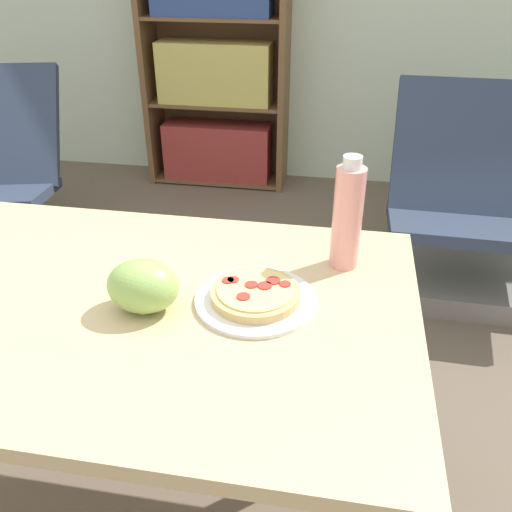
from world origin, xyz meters
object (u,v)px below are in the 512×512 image
(grape_bunch, at_px, (143,286))
(pizza_on_plate, at_px, (255,296))
(drink_bottle, at_px, (347,216))
(potted_plant_floor, at_px, (499,170))
(lounge_chair_far, at_px, (462,228))
(bookshelf, at_px, (216,69))

(grape_bunch, bearing_deg, pizza_on_plate, 15.81)
(grape_bunch, height_order, drink_bottle, drink_bottle)
(pizza_on_plate, height_order, potted_plant_floor, pizza_on_plate)
(pizza_on_plate, distance_m, lounge_chair_far, 1.61)
(bookshelf, distance_m, potted_plant_floor, 1.78)
(lounge_chair_far, bearing_deg, drink_bottle, -113.18)
(lounge_chair_far, distance_m, potted_plant_floor, 0.83)
(pizza_on_plate, height_order, lounge_chair_far, lounge_chair_far)
(pizza_on_plate, xyz_separation_m, bookshelf, (-0.67, 2.41, -0.03))
(pizza_on_plate, relative_size, grape_bunch, 1.72)
(drink_bottle, bearing_deg, grape_bunch, -147.97)
(drink_bottle, xyz_separation_m, potted_plant_floor, (0.85, 1.95, -0.59))
(pizza_on_plate, bearing_deg, bookshelf, 105.56)
(grape_bunch, xyz_separation_m, bookshelf, (-0.45, 2.48, -0.07))
(drink_bottle, relative_size, bookshelf, 0.18)
(grape_bunch, relative_size, bookshelf, 0.10)
(lounge_chair_far, relative_size, potted_plant_floor, 1.60)
(drink_bottle, bearing_deg, bookshelf, 111.01)
(grape_bunch, xyz_separation_m, potted_plant_floor, (1.25, 2.20, -0.51))
(drink_bottle, height_order, potted_plant_floor, drink_bottle)
(grape_bunch, relative_size, potted_plant_floor, 0.28)
(pizza_on_plate, bearing_deg, drink_bottle, 46.46)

